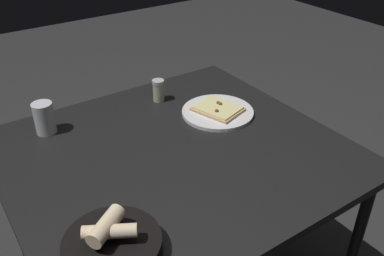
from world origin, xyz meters
name	(u,v)px	position (x,y,z in m)	size (l,w,h in m)	color
dining_table	(175,164)	(0.00, 0.00, 0.69)	(1.10, 1.02, 0.76)	black
pizza_plate	(218,111)	(0.27, 0.12, 0.77)	(0.28, 0.28, 0.04)	silver
bread_basket	(113,245)	(-0.37, -0.30, 0.79)	(0.24, 0.24, 0.11)	black
beer_glass	(45,120)	(-0.32, 0.36, 0.81)	(0.07, 0.07, 0.12)	silver
pepper_shaker	(159,92)	(0.14, 0.34, 0.80)	(0.05, 0.05, 0.09)	#BFB299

